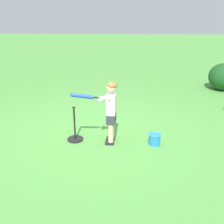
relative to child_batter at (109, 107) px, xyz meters
The scene contains 5 objects.
ground_plane 0.77m from the child_batter, 133.31° to the left, with size 40.00×40.00×0.00m, color #519942.
child_batter is the anchor object (origin of this frame).
batting_tee 0.82m from the child_batter, behind, with size 0.28×0.28×0.62m.
toy_bucket 0.95m from the child_batter, ahead, with size 0.22×0.22×0.19m.
shrub_right_background 4.57m from the child_batter, 48.35° to the left, with size 0.77×0.88×0.74m, color #194C1E.
Camera 1 is at (0.51, -4.61, 2.22)m, focal length 44.06 mm.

